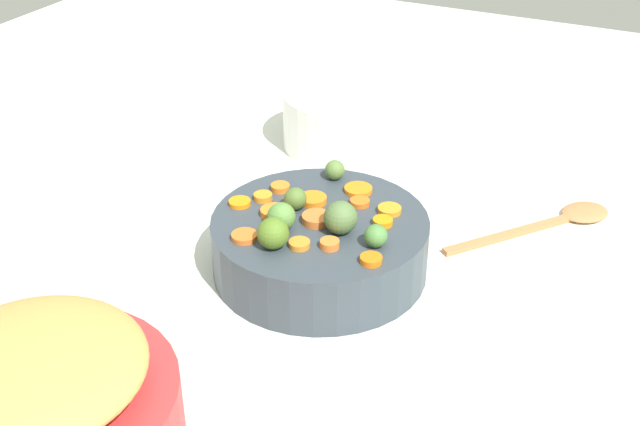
# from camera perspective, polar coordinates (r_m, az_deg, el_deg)

# --- Properties ---
(tabletop) EXTENTS (2.40, 2.40, 0.02)m
(tabletop) POSITION_cam_1_polar(r_m,az_deg,el_deg) (1.13, 1.51, -3.66)
(tabletop) COLOR silver
(tabletop) RESTS_ON ground
(serving_bowl_carrots) EXTENTS (0.29, 0.29, 0.08)m
(serving_bowl_carrots) POSITION_cam_1_polar(r_m,az_deg,el_deg) (1.08, -0.00, -2.27)
(serving_bowl_carrots) COLOR #363F49
(serving_bowl_carrots) RESTS_ON tabletop
(stuffing_mound) EXTENTS (0.21, 0.21, 0.05)m
(stuffing_mound) POSITION_cam_1_polar(r_m,az_deg,el_deg) (0.80, -19.72, -10.32)
(stuffing_mound) COLOR tan
(stuffing_mound) RESTS_ON metal_pot
(carrot_slice_0) EXTENTS (0.05, 0.05, 0.01)m
(carrot_slice_0) POSITION_cam_1_polar(r_m,az_deg,el_deg) (1.02, -5.36, -1.66)
(carrot_slice_0) COLOR orange
(carrot_slice_0) RESTS_ON serving_bowl_carrots
(carrot_slice_1) EXTENTS (0.03, 0.03, 0.01)m
(carrot_slice_1) POSITION_cam_1_polar(r_m,az_deg,el_deg) (1.00, 0.69, -2.20)
(carrot_slice_1) COLOR orange
(carrot_slice_1) RESTS_ON serving_bowl_carrots
(carrot_slice_2) EXTENTS (0.04, 0.04, 0.01)m
(carrot_slice_2) POSITION_cam_1_polar(r_m,az_deg,el_deg) (1.05, -0.25, -0.41)
(carrot_slice_2) COLOR orange
(carrot_slice_2) RESTS_ON serving_bowl_carrots
(carrot_slice_3) EXTENTS (0.04, 0.04, 0.01)m
(carrot_slice_3) POSITION_cam_1_polar(r_m,az_deg,el_deg) (1.09, 2.83, 0.76)
(carrot_slice_3) COLOR orange
(carrot_slice_3) RESTS_ON serving_bowl_carrots
(carrot_slice_4) EXTENTS (0.04, 0.04, 0.01)m
(carrot_slice_4) POSITION_cam_1_polar(r_m,az_deg,el_deg) (1.09, -5.69, 0.74)
(carrot_slice_4) COLOR orange
(carrot_slice_4) RESTS_ON serving_bowl_carrots
(carrot_slice_5) EXTENTS (0.03, 0.03, 0.01)m
(carrot_slice_5) POSITION_cam_1_polar(r_m,az_deg,el_deg) (1.10, -4.05, 1.15)
(carrot_slice_5) COLOR orange
(carrot_slice_5) RESTS_ON serving_bowl_carrots
(carrot_slice_6) EXTENTS (0.06, 0.06, 0.01)m
(carrot_slice_6) POSITION_cam_1_polar(r_m,az_deg,el_deg) (1.12, 2.64, 1.69)
(carrot_slice_6) COLOR orange
(carrot_slice_6) RESTS_ON serving_bowl_carrots
(carrot_slice_7) EXTENTS (0.03, 0.03, 0.01)m
(carrot_slice_7) POSITION_cam_1_polar(r_m,az_deg,el_deg) (1.13, -2.82, 1.82)
(carrot_slice_7) COLOR orange
(carrot_slice_7) RESTS_ON serving_bowl_carrots
(carrot_slice_8) EXTENTS (0.03, 0.03, 0.01)m
(carrot_slice_8) POSITION_cam_1_polar(r_m,az_deg,el_deg) (0.97, 3.63, -3.30)
(carrot_slice_8) COLOR orange
(carrot_slice_8) RESTS_ON serving_bowl_carrots
(carrot_slice_9) EXTENTS (0.05, 0.05, 0.01)m
(carrot_slice_9) POSITION_cam_1_polar(r_m,az_deg,el_deg) (1.10, -0.43, 1.03)
(carrot_slice_9) COLOR orange
(carrot_slice_9) RESTS_ON serving_bowl_carrots
(carrot_slice_10) EXTENTS (0.03, 0.03, 0.01)m
(carrot_slice_10) POSITION_cam_1_polar(r_m,az_deg,el_deg) (1.00, -1.46, -2.20)
(carrot_slice_10) COLOR orange
(carrot_slice_10) RESTS_ON serving_bowl_carrots
(carrot_slice_11) EXTENTS (0.04, 0.04, 0.01)m
(carrot_slice_11) POSITION_cam_1_polar(r_m,az_deg,el_deg) (1.08, 4.93, 0.23)
(carrot_slice_11) COLOR orange
(carrot_slice_11) RESTS_ON serving_bowl_carrots
(carrot_slice_12) EXTENTS (0.04, 0.04, 0.01)m
(carrot_slice_12) POSITION_cam_1_polar(r_m,az_deg,el_deg) (1.07, -3.25, 0.07)
(carrot_slice_12) COLOR orange
(carrot_slice_12) RESTS_ON serving_bowl_carrots
(carrot_slice_13) EXTENTS (0.03, 0.03, 0.01)m
(carrot_slice_13) POSITION_cam_1_polar(r_m,az_deg,el_deg) (1.05, 4.45, -0.62)
(carrot_slice_13) COLOR orange
(carrot_slice_13) RESTS_ON serving_bowl_carrots
(brussels_sprout_0) EXTENTS (0.03, 0.03, 0.03)m
(brussels_sprout_0) POSITION_cam_1_polar(r_m,az_deg,el_deg) (1.15, 1.05, 3.06)
(brussels_sprout_0) COLOR #58793A
(brussels_sprout_0) RESTS_ON serving_bowl_carrots
(brussels_sprout_1) EXTENTS (0.04, 0.04, 0.04)m
(brussels_sprout_1) POSITION_cam_1_polar(r_m,az_deg,el_deg) (1.02, 1.46, -0.33)
(brussels_sprout_1) COLOR #516E3B
(brussels_sprout_1) RESTS_ON serving_bowl_carrots
(brussels_sprout_2) EXTENTS (0.03, 0.03, 0.03)m
(brussels_sprout_2) POSITION_cam_1_polar(r_m,az_deg,el_deg) (1.07, -1.75, 1.02)
(brussels_sprout_2) COLOR #4F6D2E
(brussels_sprout_2) RESTS_ON serving_bowl_carrots
(brussels_sprout_3) EXTENTS (0.04, 0.04, 0.04)m
(brussels_sprout_3) POSITION_cam_1_polar(r_m,az_deg,el_deg) (0.99, -3.34, -1.44)
(brussels_sprout_3) COLOR #517424
(brussels_sprout_3) RESTS_ON serving_bowl_carrots
(brussels_sprout_4) EXTENTS (0.03, 0.03, 0.03)m
(brussels_sprout_4) POSITION_cam_1_polar(r_m,az_deg,el_deg) (1.00, 3.97, -1.62)
(brussels_sprout_4) COLOR #4A7D3D
(brussels_sprout_4) RESTS_ON serving_bowl_carrots
(brussels_sprout_5) EXTENTS (0.04, 0.04, 0.04)m
(brussels_sprout_5) POSITION_cam_1_polar(r_m,az_deg,el_deg) (1.03, -2.75, -0.25)
(brussels_sprout_5) COLOR #57863C
(brussels_sprout_5) RESTS_ON serving_bowl_carrots
(wooden_spoon) EXTENTS (0.25, 0.21, 0.01)m
(wooden_spoon) POSITION_cam_1_polar(r_m,az_deg,el_deg) (1.26, 16.72, -0.41)
(wooden_spoon) COLOR #BD7848
(wooden_spoon) RESTS_ON tabletop
(casserole_dish) EXTENTS (0.22, 0.22, 0.10)m
(casserole_dish) POSITION_cam_1_polar(r_m,az_deg,el_deg) (1.41, 1.77, 6.67)
(casserole_dish) COLOR white
(casserole_dish) RESTS_ON tabletop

